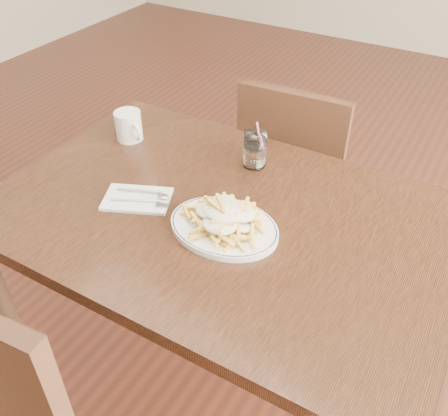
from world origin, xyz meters
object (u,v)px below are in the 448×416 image
Objects in this scene: fries_plate at (224,227)px; coffee_mug at (129,126)px; loaded_fries at (224,214)px; water_glass at (255,151)px; table at (223,235)px; chair_far at (295,172)px.

coffee_mug reaches higher than fries_plate.
fries_plate is 0.54m from coffee_mug.
water_glass is (-0.07, 0.30, -0.00)m from loaded_fries.
fries_plate is at bearing -56.82° from table.
chair_far reaches higher than loaded_fries.
fries_plate is 0.04m from loaded_fries.
loaded_fries is 1.62× the size of water_glass.
water_glass is at bearing -86.88° from chair_far.
loaded_fries is 0.31m from water_glass.
coffee_mug is (-0.41, -0.06, -0.00)m from water_glass.
table is 1.40× the size of chair_far.
chair_far is 3.61× the size of loaded_fries.
water_glass reaches higher than loaded_fries.
chair_far is at bearing 97.60° from loaded_fries.
fries_plate reaches higher than table.
table is at bearing -21.44° from coffee_mug.
loaded_fries reaches higher than fries_plate.
loaded_fries is 2.08× the size of coffee_mug.
chair_far is 7.51× the size of coffee_mug.
chair_far is at bearing 50.21° from coffee_mug.
coffee_mug is (-0.48, 0.24, 0.04)m from fries_plate.
water_glass reaches higher than chair_far.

